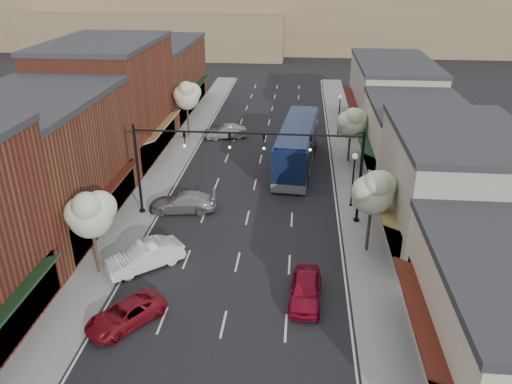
% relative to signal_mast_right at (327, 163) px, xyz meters
% --- Properties ---
extents(ground, '(160.00, 160.00, 0.00)m').
position_rel_signal_mast_right_xyz_m(ground, '(-5.62, -8.00, -4.62)').
color(ground, black).
rests_on(ground, ground).
extents(sidewalk_left, '(2.80, 73.00, 0.15)m').
position_rel_signal_mast_right_xyz_m(sidewalk_left, '(-14.02, 10.50, -4.55)').
color(sidewalk_left, gray).
rests_on(sidewalk_left, ground).
extents(sidewalk_right, '(2.80, 73.00, 0.15)m').
position_rel_signal_mast_right_xyz_m(sidewalk_right, '(2.78, 10.50, -4.55)').
color(sidewalk_right, gray).
rests_on(sidewalk_right, ground).
extents(curb_left, '(0.25, 73.00, 0.17)m').
position_rel_signal_mast_right_xyz_m(curb_left, '(-12.62, 10.50, -4.55)').
color(curb_left, gray).
rests_on(curb_left, ground).
extents(curb_right, '(0.25, 73.00, 0.17)m').
position_rel_signal_mast_right_xyz_m(curb_right, '(1.38, 10.50, -4.55)').
color(curb_right, gray).
rests_on(curb_right, ground).
extents(bldg_left_midnear, '(10.14, 14.10, 9.40)m').
position_rel_signal_mast_right_xyz_m(bldg_left_midnear, '(-19.85, -2.00, 0.03)').
color(bldg_left_midnear, brown).
rests_on(bldg_left_midnear, ground).
extents(bldg_left_midfar, '(10.14, 14.10, 10.90)m').
position_rel_signal_mast_right_xyz_m(bldg_left_midfar, '(-19.86, 12.00, 0.78)').
color(bldg_left_midfar, brown).
rests_on(bldg_left_midfar, ground).
extents(bldg_left_far, '(10.14, 18.10, 8.40)m').
position_rel_signal_mast_right_xyz_m(bldg_left_far, '(-19.84, 28.00, -0.46)').
color(bldg_left_far, brown).
rests_on(bldg_left_far, ground).
extents(bldg_right_midnear, '(9.14, 12.10, 7.90)m').
position_rel_signal_mast_right_xyz_m(bldg_right_midnear, '(8.10, -2.00, -0.72)').
color(bldg_right_midnear, '#AA9F92').
rests_on(bldg_right_midnear, ground).
extents(bldg_right_midfar, '(9.14, 12.10, 6.40)m').
position_rel_signal_mast_right_xyz_m(bldg_right_midfar, '(8.08, 10.00, -1.46)').
color(bldg_right_midfar, beige).
rests_on(bldg_right_midfar, ground).
extents(bldg_right_far, '(9.14, 16.10, 7.40)m').
position_rel_signal_mast_right_xyz_m(bldg_right_far, '(8.09, 24.00, -0.96)').
color(bldg_right_far, '#AA9F92').
rests_on(bldg_right_far, ground).
extents(hill_far, '(120.00, 30.00, 12.00)m').
position_rel_signal_mast_right_xyz_m(hill_far, '(-5.62, 82.00, 1.38)').
color(hill_far, '#7A6647').
rests_on(hill_far, ground).
extents(hill_near, '(50.00, 20.00, 8.00)m').
position_rel_signal_mast_right_xyz_m(hill_near, '(-30.62, 70.00, -0.62)').
color(hill_near, '#7A6647').
rests_on(hill_near, ground).
extents(signal_mast_right, '(8.22, 0.46, 7.00)m').
position_rel_signal_mast_right_xyz_m(signal_mast_right, '(0.00, 0.00, 0.00)').
color(signal_mast_right, black).
rests_on(signal_mast_right, ground).
extents(signal_mast_left, '(8.22, 0.46, 7.00)m').
position_rel_signal_mast_right_xyz_m(signal_mast_left, '(-11.24, 0.00, 0.00)').
color(signal_mast_left, black).
rests_on(signal_mast_left, ground).
extents(tree_right_near, '(2.85, 2.65, 5.95)m').
position_rel_signal_mast_right_xyz_m(tree_right_near, '(2.73, -4.05, -0.17)').
color(tree_right_near, '#47382B').
rests_on(tree_right_near, ground).
extents(tree_right_far, '(2.85, 2.65, 5.43)m').
position_rel_signal_mast_right_xyz_m(tree_right_far, '(2.73, 11.95, -0.63)').
color(tree_right_far, '#47382B').
rests_on(tree_right_far, ground).
extents(tree_left_near, '(2.85, 2.65, 5.69)m').
position_rel_signal_mast_right_xyz_m(tree_left_near, '(-13.87, -8.05, -0.40)').
color(tree_left_near, '#47382B').
rests_on(tree_left_near, ground).
extents(tree_left_far, '(2.85, 2.65, 6.13)m').
position_rel_signal_mast_right_xyz_m(tree_left_far, '(-13.87, 17.95, -0.02)').
color(tree_left_far, '#47382B').
rests_on(tree_left_far, ground).
extents(lamp_post_near, '(0.44, 0.44, 4.44)m').
position_rel_signal_mast_right_xyz_m(lamp_post_near, '(2.18, 2.50, -1.62)').
color(lamp_post_near, black).
rests_on(lamp_post_near, ground).
extents(lamp_post_far, '(0.44, 0.44, 4.44)m').
position_rel_signal_mast_right_xyz_m(lamp_post_far, '(2.18, 20.00, -1.62)').
color(lamp_post_far, black).
rests_on(lamp_post_far, ground).
extents(coach_bus, '(4.03, 13.36, 4.02)m').
position_rel_signal_mast_right_xyz_m(coach_bus, '(-2.16, 10.56, -2.54)').
color(coach_bus, '#0D1936').
rests_on(coach_bus, ground).
extents(red_hatchback, '(1.97, 4.43, 1.48)m').
position_rel_signal_mast_right_xyz_m(red_hatchback, '(-1.33, -9.54, -3.88)').
color(red_hatchback, maroon).
rests_on(red_hatchback, ground).
extents(parked_car_a, '(4.22, 4.67, 1.21)m').
position_rel_signal_mast_right_xyz_m(parked_car_a, '(-10.74, -12.40, -4.02)').
color(parked_car_a, maroon).
rests_on(parked_car_a, ground).
extents(parked_car_b, '(4.82, 4.47, 1.61)m').
position_rel_signal_mast_right_xyz_m(parked_car_b, '(-11.28, -7.10, -3.82)').
color(parked_car_b, silver).
rests_on(parked_car_b, ground).
extents(parked_car_c, '(5.28, 2.64, 1.47)m').
position_rel_signal_mast_right_xyz_m(parked_car_c, '(-10.66, 0.71, -3.89)').
color(parked_car_c, gray).
rests_on(parked_car_c, ground).
extents(parked_car_e, '(4.57, 2.64, 1.43)m').
position_rel_signal_mast_right_xyz_m(parked_car_e, '(-9.86, 17.86, -3.91)').
color(parked_car_e, '#9A999E').
rests_on(parked_car_e, ground).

